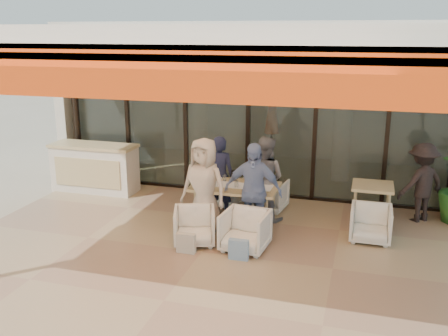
{
  "coord_description": "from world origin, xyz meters",
  "views": [
    {
      "loc": [
        2.33,
        -6.73,
        3.35
      ],
      "look_at": [
        0.1,
        0.9,
        1.15
      ],
      "focal_mm": 40.0,
      "sensor_mm": 36.0,
      "label": 1
    }
  ],
  "objects_px": {
    "chair_far_left": "(227,189)",
    "diner_periwinkle": "(253,191)",
    "host_counter": "(95,168)",
    "side_chair": "(371,222)",
    "diner_grey": "(264,179)",
    "standing_woman": "(422,183)",
    "diner_navy": "(219,176)",
    "dining_table": "(235,188)",
    "diner_cream": "(204,186)",
    "chair_far_right": "(269,194)",
    "side_table": "(372,191)",
    "chair_near_left": "(194,225)",
    "chair_near_right": "(245,229)"
  },
  "relations": [
    {
      "from": "diner_periwinkle",
      "to": "standing_woman",
      "type": "relative_size",
      "value": 1.12
    },
    {
      "from": "chair_near_right",
      "to": "diner_periwinkle",
      "type": "xyz_separation_m",
      "value": [
        0.0,
        0.5,
        0.46
      ]
    },
    {
      "from": "chair_near_left",
      "to": "diner_navy",
      "type": "height_order",
      "value": "diner_navy"
    },
    {
      "from": "host_counter",
      "to": "chair_far_right",
      "type": "distance_m",
      "value": 3.79
    },
    {
      "from": "chair_near_left",
      "to": "chair_near_right",
      "type": "bearing_deg",
      "value": -18.97
    },
    {
      "from": "chair_far_left",
      "to": "diner_cream",
      "type": "distance_m",
      "value": 1.48
    },
    {
      "from": "chair_near_left",
      "to": "chair_near_right",
      "type": "relative_size",
      "value": 0.94
    },
    {
      "from": "diner_grey",
      "to": "side_chair",
      "type": "xyz_separation_m",
      "value": [
        1.88,
        -0.49,
        -0.44
      ]
    },
    {
      "from": "diner_cream",
      "to": "standing_woman",
      "type": "xyz_separation_m",
      "value": [
        3.56,
        1.57,
        -0.1
      ]
    },
    {
      "from": "dining_table",
      "to": "chair_far_left",
      "type": "bearing_deg",
      "value": 113.56
    },
    {
      "from": "chair_near_right",
      "to": "diner_cream",
      "type": "xyz_separation_m",
      "value": [
        -0.84,
        0.5,
        0.47
      ]
    },
    {
      "from": "side_table",
      "to": "dining_table",
      "type": "bearing_deg",
      "value": -163.13
    },
    {
      "from": "chair_near_right",
      "to": "diner_navy",
      "type": "relative_size",
      "value": 0.47
    },
    {
      "from": "standing_woman",
      "to": "chair_near_right",
      "type": "bearing_deg",
      "value": -0.08
    },
    {
      "from": "chair_far_right",
      "to": "diner_cream",
      "type": "height_order",
      "value": "diner_cream"
    },
    {
      "from": "host_counter",
      "to": "chair_near_left",
      "type": "distance_m",
      "value": 3.55
    },
    {
      "from": "diner_cream",
      "to": "side_chair",
      "type": "bearing_deg",
      "value": 18.22
    },
    {
      "from": "dining_table",
      "to": "diner_cream",
      "type": "relative_size",
      "value": 0.91
    },
    {
      "from": "standing_woman",
      "to": "chair_far_left",
      "type": "bearing_deg",
      "value": -34.64
    },
    {
      "from": "chair_far_left",
      "to": "standing_woman",
      "type": "xyz_separation_m",
      "value": [
        3.56,
        0.17,
        0.39
      ]
    },
    {
      "from": "chair_near_left",
      "to": "side_chair",
      "type": "height_order",
      "value": "same"
    },
    {
      "from": "host_counter",
      "to": "dining_table",
      "type": "distance_m",
      "value": 3.51
    },
    {
      "from": "chair_far_left",
      "to": "diner_periwinkle",
      "type": "distance_m",
      "value": 1.7
    },
    {
      "from": "diner_periwinkle",
      "to": "side_chair",
      "type": "xyz_separation_m",
      "value": [
        1.88,
        0.41,
        -0.48
      ]
    },
    {
      "from": "chair_near_left",
      "to": "chair_near_right",
      "type": "xyz_separation_m",
      "value": [
        0.84,
        0.0,
        0.02
      ]
    },
    {
      "from": "dining_table",
      "to": "chair_far_right",
      "type": "height_order",
      "value": "dining_table"
    },
    {
      "from": "diner_cream",
      "to": "diner_periwinkle",
      "type": "relative_size",
      "value": 1.01
    },
    {
      "from": "chair_near_left",
      "to": "diner_periwinkle",
      "type": "xyz_separation_m",
      "value": [
        0.84,
        0.5,
        0.48
      ]
    },
    {
      "from": "diner_cream",
      "to": "side_table",
      "type": "xyz_separation_m",
      "value": [
        2.72,
        1.16,
        -0.19
      ]
    },
    {
      "from": "diner_grey",
      "to": "side_chair",
      "type": "distance_m",
      "value": 2.0
    },
    {
      "from": "side_chair",
      "to": "diner_periwinkle",
      "type": "bearing_deg",
      "value": -167.66
    },
    {
      "from": "diner_cream",
      "to": "side_table",
      "type": "distance_m",
      "value": 2.97
    },
    {
      "from": "dining_table",
      "to": "chair_far_right",
      "type": "bearing_deg",
      "value": 65.59
    },
    {
      "from": "diner_grey",
      "to": "diner_cream",
      "type": "distance_m",
      "value": 1.23
    },
    {
      "from": "chair_far_left",
      "to": "side_table",
      "type": "height_order",
      "value": "side_table"
    },
    {
      "from": "dining_table",
      "to": "chair_near_right",
      "type": "bearing_deg",
      "value": -65.87
    },
    {
      "from": "chair_far_right",
      "to": "chair_near_left",
      "type": "bearing_deg",
      "value": 73.67
    },
    {
      "from": "dining_table",
      "to": "chair_near_right",
      "type": "relative_size",
      "value": 2.12
    },
    {
      "from": "dining_table",
      "to": "diner_navy",
      "type": "bearing_deg",
      "value": 132.85
    },
    {
      "from": "diner_navy",
      "to": "side_table",
      "type": "xyz_separation_m",
      "value": [
        2.72,
        0.26,
        -0.12
      ]
    },
    {
      "from": "diner_cream",
      "to": "side_table",
      "type": "relative_size",
      "value": 2.22
    },
    {
      "from": "side_table",
      "to": "chair_far_right",
      "type": "bearing_deg",
      "value": 172.68
    },
    {
      "from": "diner_navy",
      "to": "host_counter",
      "type": "bearing_deg",
      "value": -13.77
    },
    {
      "from": "host_counter",
      "to": "diner_navy",
      "type": "bearing_deg",
      "value": -11.07
    },
    {
      "from": "diner_grey",
      "to": "standing_woman",
      "type": "xyz_separation_m",
      "value": [
        2.72,
        0.67,
        -0.04
      ]
    },
    {
      "from": "host_counter",
      "to": "side_chair",
      "type": "distance_m",
      "value": 5.77
    },
    {
      "from": "chair_far_right",
      "to": "side_table",
      "type": "distance_m",
      "value": 1.93
    },
    {
      "from": "chair_far_left",
      "to": "diner_grey",
      "type": "bearing_deg",
      "value": 163.68
    },
    {
      "from": "diner_grey",
      "to": "side_chair",
      "type": "bearing_deg",
      "value": 177.22
    },
    {
      "from": "host_counter",
      "to": "diner_cream",
      "type": "height_order",
      "value": "diner_cream"
    }
  ]
}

